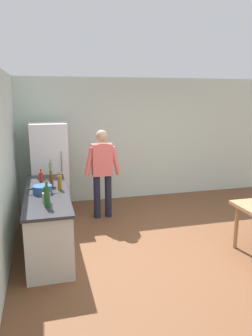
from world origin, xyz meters
TOP-DOWN VIEW (x-y plane):
  - ground_plane at (0.00, 0.00)m, footprint 14.00×14.00m
  - wall_back at (0.00, 3.00)m, footprint 6.40×0.12m
  - kitchen_counter at (-2.00, 0.80)m, footprint 0.64×2.20m
  - refrigerator at (-1.90, 2.40)m, footprint 0.70×0.67m
  - person at (-0.95, 1.85)m, footprint 0.70×0.22m
  - cooking_pot at (-2.05, 0.74)m, footprint 0.40×0.28m
  - utensil_jar at (-2.00, 0.28)m, footprint 0.11×0.11m
  - bottle_wine_green at (-2.00, 0.10)m, footprint 0.08×0.08m
  - bottle_oil_amber at (-1.79, 0.87)m, footprint 0.06×0.06m
  - bottle_sauce_red at (-2.07, 1.34)m, footprint 0.06×0.06m
  - bottle_beer_brown at (-1.91, 1.06)m, footprint 0.06×0.06m
  - bottle_vinegar_tall at (-1.90, 1.71)m, footprint 0.06×0.06m

SIDE VIEW (x-z plane):
  - ground_plane at x=0.00m, z-range 0.00..0.00m
  - kitchen_counter at x=-2.00m, z-range 0.00..0.90m
  - refrigerator at x=-1.90m, z-range 0.00..1.80m
  - cooking_pot at x=-2.05m, z-range 0.90..1.02m
  - person at x=-0.95m, z-range 0.13..1.83m
  - utensil_jar at x=-2.00m, z-range 0.82..1.14m
  - bottle_sauce_red at x=-2.07m, z-range 0.88..1.12m
  - bottle_beer_brown at x=-1.91m, z-range 0.88..1.14m
  - bottle_oil_amber at x=-1.79m, z-range 0.88..1.16m
  - bottle_vinegar_tall at x=-1.90m, z-range 0.88..1.20m
  - bottle_wine_green at x=-2.00m, z-range 0.88..1.22m
  - wall_back at x=0.00m, z-range 0.00..2.70m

